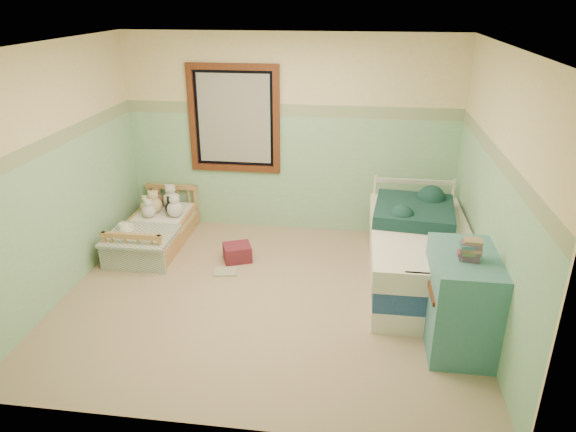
# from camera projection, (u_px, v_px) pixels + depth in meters

# --- Properties ---
(floor) EXTENTS (4.20, 3.60, 0.02)m
(floor) POSITION_uv_depth(u_px,v_px,m) (267.00, 297.00, 5.47)
(floor) COLOR gray
(floor) RESTS_ON ground
(ceiling) EXTENTS (4.20, 3.60, 0.02)m
(ceiling) POSITION_uv_depth(u_px,v_px,m) (262.00, 44.00, 4.48)
(ceiling) COLOR white
(ceiling) RESTS_ON wall_back
(wall_back) EXTENTS (4.20, 0.04, 2.50)m
(wall_back) POSITION_uv_depth(u_px,v_px,m) (290.00, 136.00, 6.62)
(wall_back) COLOR beige
(wall_back) RESTS_ON floor
(wall_front) EXTENTS (4.20, 0.04, 2.50)m
(wall_front) POSITION_uv_depth(u_px,v_px,m) (215.00, 277.00, 3.34)
(wall_front) COLOR beige
(wall_front) RESTS_ON floor
(wall_left) EXTENTS (0.04, 3.60, 2.50)m
(wall_left) POSITION_uv_depth(u_px,v_px,m) (57.00, 174.00, 5.24)
(wall_left) COLOR beige
(wall_left) RESTS_ON floor
(wall_right) EXTENTS (0.04, 3.60, 2.50)m
(wall_right) POSITION_uv_depth(u_px,v_px,m) (495.00, 194.00, 4.72)
(wall_right) COLOR beige
(wall_right) RESTS_ON floor
(wainscot_mint) EXTENTS (4.20, 0.01, 1.50)m
(wainscot_mint) POSITION_uv_depth(u_px,v_px,m) (289.00, 174.00, 6.80)
(wainscot_mint) COLOR #82B08C
(wainscot_mint) RESTS_ON floor
(border_strip) EXTENTS (4.20, 0.01, 0.15)m
(border_strip) POSITION_uv_depth(u_px,v_px,m) (289.00, 110.00, 6.48)
(border_strip) COLOR #396444
(border_strip) RESTS_ON wall_back
(window_frame) EXTENTS (1.16, 0.06, 1.36)m
(window_frame) POSITION_uv_depth(u_px,v_px,m) (234.00, 119.00, 6.59)
(window_frame) COLOR #431C12
(window_frame) RESTS_ON wall_back
(window_blinds) EXTENTS (0.92, 0.01, 1.12)m
(window_blinds) POSITION_uv_depth(u_px,v_px,m) (234.00, 119.00, 6.60)
(window_blinds) COLOR #AFAFAA
(window_blinds) RESTS_ON window_frame
(toddler_bed_frame) EXTENTS (0.71, 1.41, 0.18)m
(toddler_bed_frame) POSITION_uv_depth(u_px,v_px,m) (156.00, 237.00, 6.58)
(toddler_bed_frame) COLOR #AD8349
(toddler_bed_frame) RESTS_ON floor
(toddler_mattress) EXTENTS (0.65, 1.35, 0.12)m
(toddler_mattress) POSITION_uv_depth(u_px,v_px,m) (155.00, 226.00, 6.53)
(toddler_mattress) COLOR white
(toddler_mattress) RESTS_ON toddler_bed_frame
(patchwork_quilt) EXTENTS (0.77, 0.71, 0.03)m
(patchwork_quilt) POSITION_uv_depth(u_px,v_px,m) (140.00, 236.00, 6.10)
(patchwork_quilt) COLOR #607DB2
(patchwork_quilt) RESTS_ON toddler_mattress
(plush_bed_brown) EXTENTS (0.18, 0.18, 0.18)m
(plush_bed_brown) POSITION_uv_depth(u_px,v_px,m) (157.00, 200.00, 6.94)
(plush_bed_brown) COLOR brown
(plush_bed_brown) RESTS_ON toddler_mattress
(plush_bed_white) EXTENTS (0.21, 0.21, 0.21)m
(plush_bed_white) POSITION_uv_depth(u_px,v_px,m) (171.00, 199.00, 6.91)
(plush_bed_white) COLOR silver
(plush_bed_white) RESTS_ON toddler_mattress
(plush_bed_tan) EXTENTS (0.21, 0.21, 0.21)m
(plush_bed_tan) POSITION_uv_depth(u_px,v_px,m) (154.00, 205.00, 6.73)
(plush_bed_tan) COLOR beige
(plush_bed_tan) RESTS_ON toddler_mattress
(plush_bed_dark) EXTENTS (0.16, 0.16, 0.16)m
(plush_bed_dark) POSITION_uv_depth(u_px,v_px,m) (171.00, 208.00, 6.71)
(plush_bed_dark) COLOR black
(plush_bed_dark) RESTS_ON toddler_mattress
(plush_floor_cream) EXTENTS (0.28, 0.28, 0.28)m
(plush_floor_cream) POSITION_uv_depth(u_px,v_px,m) (128.00, 244.00, 6.29)
(plush_floor_cream) COLOR white
(plush_floor_cream) RESTS_ON floor
(plush_floor_tan) EXTENTS (0.23, 0.23, 0.23)m
(plush_floor_tan) POSITION_uv_depth(u_px,v_px,m) (133.00, 249.00, 6.24)
(plush_floor_tan) COLOR beige
(plush_floor_tan) RESTS_ON floor
(twin_bed_frame) EXTENTS (0.97, 1.95, 0.22)m
(twin_bed_frame) POSITION_uv_depth(u_px,v_px,m) (416.00, 275.00, 5.66)
(twin_bed_frame) COLOR silver
(twin_bed_frame) RESTS_ON floor
(twin_boxspring) EXTENTS (0.97, 1.95, 0.22)m
(twin_boxspring) POSITION_uv_depth(u_px,v_px,m) (418.00, 257.00, 5.57)
(twin_boxspring) COLOR navy
(twin_boxspring) RESTS_ON twin_bed_frame
(twin_mattress) EXTENTS (1.01, 1.99, 0.22)m
(twin_mattress) POSITION_uv_depth(u_px,v_px,m) (420.00, 238.00, 5.49)
(twin_mattress) COLOR white
(twin_mattress) RESTS_ON twin_boxspring
(teal_blanket) EXTENTS (0.91, 0.96, 0.14)m
(teal_blanket) POSITION_uv_depth(u_px,v_px,m) (414.00, 211.00, 5.70)
(teal_blanket) COLOR #11322E
(teal_blanket) RESTS_ON twin_mattress
(dresser) EXTENTS (0.55, 0.88, 0.88)m
(dresser) POSITION_uv_depth(u_px,v_px,m) (461.00, 300.00, 4.59)
(dresser) COLOR teal
(dresser) RESTS_ON floor
(book_stack) EXTENTS (0.18, 0.15, 0.16)m
(book_stack) POSITION_uv_depth(u_px,v_px,m) (470.00, 251.00, 4.32)
(book_stack) COLOR brown
(book_stack) RESTS_ON dresser
(red_pillow) EXTENTS (0.39, 0.37, 0.19)m
(red_pillow) POSITION_uv_depth(u_px,v_px,m) (237.00, 252.00, 6.18)
(red_pillow) COLOR maroon
(red_pillow) RESTS_ON floor
(floor_book) EXTENTS (0.29, 0.24, 0.02)m
(floor_book) POSITION_uv_depth(u_px,v_px,m) (225.00, 272.00, 5.93)
(floor_book) COLOR gold
(floor_book) RESTS_ON floor
(extra_plush_0) EXTENTS (0.20, 0.20, 0.20)m
(extra_plush_0) POSITION_uv_depth(u_px,v_px,m) (175.00, 209.00, 6.61)
(extra_plush_0) COLOR silver
(extra_plush_0) RESTS_ON toddler_mattress
(extra_plush_1) EXTENTS (0.17, 0.17, 0.17)m
(extra_plush_1) POSITION_uv_depth(u_px,v_px,m) (149.00, 211.00, 6.60)
(extra_plush_1) COLOR silver
(extra_plush_1) RESTS_ON toddler_mattress
(extra_plush_2) EXTENTS (0.16, 0.16, 0.16)m
(extra_plush_2) POSITION_uv_depth(u_px,v_px,m) (146.00, 207.00, 6.74)
(extra_plush_2) COLOR beige
(extra_plush_2) RESTS_ON toddler_mattress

